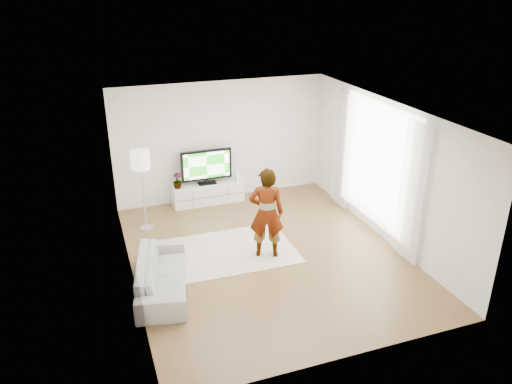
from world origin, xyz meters
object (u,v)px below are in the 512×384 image
object	(u,v)px
television	(206,166)
sofa	(162,274)
player	(266,213)
rug	(232,251)
floor_lamp	(141,163)
media_console	(208,193)

from	to	relation	value
television	sofa	size ratio (longest dim) A/B	0.59
television	player	xyz separation A→B (m)	(0.43, -2.79, -0.02)
rug	floor_lamp	bearing A→B (deg)	132.75
media_console	rug	bearing A→B (deg)	-93.68
media_console	rug	distance (m)	2.41
television	sofa	xyz separation A→B (m)	(-1.64, -3.24, -0.62)
player	rug	bearing A→B (deg)	-11.49
sofa	floor_lamp	size ratio (longest dim) A/B	1.17
media_console	floor_lamp	size ratio (longest dim) A/B	0.96
television	floor_lamp	distance (m)	1.89
television	floor_lamp	world-z (taller)	floor_lamp
rug	floor_lamp	xyz separation A→B (m)	(-1.42, 1.53, 1.46)
floor_lamp	media_console	bearing A→B (deg)	28.61
media_console	television	bearing A→B (deg)	90.00
media_console	rug	world-z (taller)	media_console
sofa	player	bearing A→B (deg)	-65.85
media_console	television	size ratio (longest dim) A/B	1.39
player	floor_lamp	distance (m)	2.81
media_console	floor_lamp	xyz separation A→B (m)	(-1.57, -0.86, 1.23)
rug	sofa	bearing A→B (deg)	-150.90
media_console	rug	size ratio (longest dim) A/B	0.69
media_console	television	world-z (taller)	television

